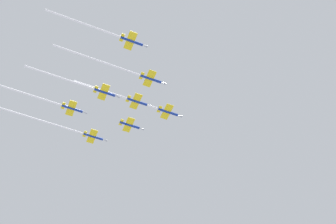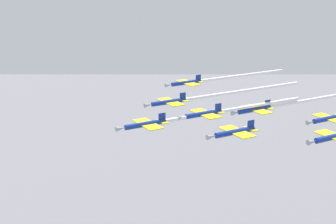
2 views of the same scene
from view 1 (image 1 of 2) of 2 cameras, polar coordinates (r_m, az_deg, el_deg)
name	(u,v)px [view 1 (image 1 of 2)]	position (r m, az deg, el deg)	size (l,w,h in m)	color
jet_lead	(141,103)	(207.95, -3.33, 1.10)	(32.44, 40.90, 2.51)	navy
jet_port_inner	(130,125)	(215.70, -4.69, -1.64)	(9.46, 10.81, 2.51)	navy
jet_starboard_inner	(123,69)	(198.91, -5.57, 5.28)	(31.86, 40.17, 2.51)	navy
jet_port_outer	(138,102)	(207.80, -3.78, 1.28)	(9.46, 10.81, 2.51)	navy
jet_starboard_outer	(63,127)	(222.20, -12.81, -1.87)	(34.65, 43.71, 2.51)	navy
jet_center_rear	(109,33)	(192.13, -7.29, 9.68)	(27.55, 34.68, 2.51)	navy
jet_port_trail	(84,86)	(204.52, -10.34, 3.24)	(27.10, 34.11, 2.51)	navy
jet_starboard_trail	(42,99)	(212.27, -15.35, 1.58)	(33.82, 42.66, 2.51)	navy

